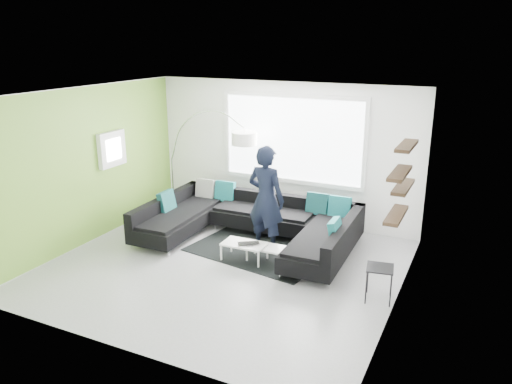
# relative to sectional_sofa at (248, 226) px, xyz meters

# --- Properties ---
(ground) EXTENTS (5.50, 5.50, 0.00)m
(ground) POSITION_rel_sectional_sofa_xyz_m (0.06, -1.02, -0.35)
(ground) COLOR gray
(ground) RESTS_ON ground
(room_shell) EXTENTS (5.54, 5.04, 2.82)m
(room_shell) POSITION_rel_sectional_sofa_xyz_m (0.09, -0.82, 1.46)
(room_shell) COLOR white
(room_shell) RESTS_ON ground
(sectional_sofa) EXTENTS (3.77, 2.39, 0.80)m
(sectional_sofa) POSITION_rel_sectional_sofa_xyz_m (0.00, 0.00, 0.00)
(sectional_sofa) COLOR black
(sectional_sofa) RESTS_ON ground
(rug) EXTENTS (2.56, 2.03, 0.01)m
(rug) POSITION_rel_sectional_sofa_xyz_m (0.31, -0.11, -0.35)
(rug) COLOR black
(rug) RESTS_ON ground
(coffee_table) EXTENTS (0.95, 0.56, 0.31)m
(coffee_table) POSITION_rel_sectional_sofa_xyz_m (0.41, -0.57, -0.20)
(coffee_table) COLOR white
(coffee_table) RESTS_ON ground
(arc_lamp) EXTENTS (2.20, 1.10, 2.25)m
(arc_lamp) POSITION_rel_sectional_sofa_xyz_m (-2.31, 1.00, 0.77)
(arc_lamp) COLOR white
(arc_lamp) RESTS_ON ground
(side_table) EXTENTS (0.43, 0.43, 0.51)m
(side_table) POSITION_rel_sectional_sofa_xyz_m (2.57, -1.00, -0.10)
(side_table) COLOR black
(side_table) RESTS_ON ground
(person) EXTENTS (0.80, 0.62, 1.89)m
(person) POSITION_rel_sectional_sofa_xyz_m (0.39, -0.10, 0.59)
(person) COLOR black
(person) RESTS_ON ground
(laptop) EXTENTS (0.57, 0.56, 0.03)m
(laptop) POSITION_rel_sectional_sofa_xyz_m (0.35, -0.69, -0.03)
(laptop) COLOR black
(laptop) RESTS_ON coffee_table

